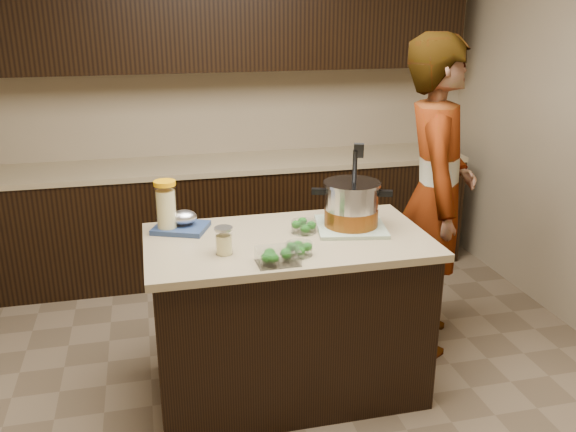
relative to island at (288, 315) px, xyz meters
name	(u,v)px	position (x,y,z in m)	size (l,w,h in m)	color
ground_plane	(288,387)	(0.00, 0.00, -0.45)	(4.00, 4.00, 0.00)	brown
room_shell	(288,77)	(0.00, 0.00, 1.26)	(4.04, 4.04, 2.72)	tan
back_cabinets	(236,155)	(0.00, 1.74, 0.49)	(3.60, 0.63, 2.33)	black
island	(288,315)	(0.00, 0.00, 0.00)	(1.46, 0.81, 0.90)	black
dish_towel	(351,226)	(0.36, 0.06, 0.46)	(0.36, 0.36, 0.02)	#5A8056
stock_pot	(351,207)	(0.36, 0.06, 0.57)	(0.41, 0.39, 0.43)	#B7B7BC
lemonade_pitcher	(166,209)	(-0.60, 0.23, 0.58)	(0.14, 0.14, 0.28)	#DCCF86
mason_jar	(224,241)	(-0.35, -0.13, 0.51)	(0.10, 0.10, 0.14)	#DCCF86
broccoli_tub_left	(304,227)	(0.10, 0.06, 0.48)	(0.17, 0.17, 0.06)	silver
broccoli_tub_right	(299,249)	(0.00, -0.23, 0.48)	(0.17, 0.17, 0.06)	silver
broccoli_tub_rect	(278,257)	(-0.12, -0.31, 0.48)	(0.20, 0.15, 0.07)	silver
blue_tray	(182,224)	(-0.52, 0.25, 0.48)	(0.33, 0.31, 0.10)	navy
person	(435,197)	(0.98, 0.32, 0.50)	(0.69, 0.46, 1.90)	gray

